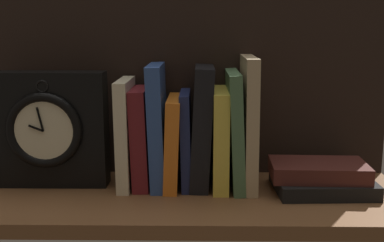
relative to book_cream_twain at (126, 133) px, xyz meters
The scene contains 13 objects.
ground_plane 16.62cm from the book_cream_twain, 26.91° to the right, with size 83.28×28.98×2.50cm, color brown.
back_panel 17.15cm from the book_cream_twain, 38.34° to the left, with size 83.28×1.20×41.28cm, color black.
book_cream_twain is the anchor object (origin of this frame).
book_maroon_dawkins 3.07cm from the book_cream_twain, ahead, with size 3.00×12.30×18.81cm, color maroon.
book_blue_modern 6.27cm from the book_cream_twain, ahead, with size 2.70×13.42×23.31cm, color #2D4C8E.
book_orange_pandolfini 9.19cm from the book_cream_twain, ahead, with size 2.55×14.33×17.07cm, color orange.
book_navy_bierce 11.58cm from the book_cream_twain, ahead, with size 1.83×12.31×18.11cm, color #192147.
book_black_skeptic 14.54cm from the book_cream_twain, ahead, with size 3.52×12.87×22.93cm, color black.
book_yellow_seinlanguage 18.01cm from the book_cream_twain, ahead, with size 2.87×14.81×18.58cm, color gold.
book_green_romantic 20.85cm from the book_cream_twain, ahead, with size 2.22×15.72×21.98cm, color #476B44.
book_tan_shortstories 23.50cm from the book_cream_twain, ahead, with size 2.31×15.53×24.79cm, color tan.
framed_clock 14.71cm from the book_cream_twain, behind, with size 22.00×6.42×22.00cm.
book_stack_side 37.62cm from the book_cream_twain, ahead, with size 19.06×13.92×5.63cm.
Camera 1 is at (3.24, -84.71, 30.76)cm, focal length 45.27 mm.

